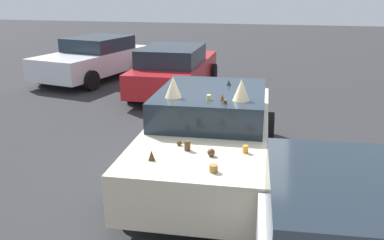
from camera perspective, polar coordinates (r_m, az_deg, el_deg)
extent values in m
plane|color=#2D2D30|center=(6.92, 2.44, -7.28)|extent=(60.00, 60.00, 0.00)
cube|color=beige|center=(6.69, 2.51, -2.52)|extent=(4.67, 2.02, 0.65)
cube|color=#1E2833|center=(6.63, 2.70, 2.28)|extent=(2.10, 1.76, 0.44)
cylinder|color=black|center=(5.45, 10.26, -10.90)|extent=(0.68, 0.25, 0.67)
cylinder|color=black|center=(5.72, -8.85, -9.38)|extent=(0.68, 0.25, 0.67)
cylinder|color=black|center=(8.07, 10.37, -1.28)|extent=(0.68, 0.25, 0.67)
cylinder|color=black|center=(8.26, -2.56, -0.56)|extent=(0.68, 0.25, 0.67)
ellipsoid|color=black|center=(5.89, 10.20, -7.04)|extent=(0.13, 0.03, 0.14)
ellipsoid|color=black|center=(7.11, 10.27, -2.62)|extent=(0.15, 0.03, 0.12)
ellipsoid|color=black|center=(6.07, -7.14, -4.36)|extent=(0.20, 0.03, 0.08)
ellipsoid|color=black|center=(5.61, -8.65, -5.53)|extent=(0.16, 0.03, 0.08)
ellipsoid|color=black|center=(5.99, -7.43, -4.89)|extent=(0.13, 0.03, 0.13)
ellipsoid|color=black|center=(4.94, 10.29, -8.95)|extent=(0.15, 0.03, 0.12)
ellipsoid|color=black|center=(8.30, 10.39, 1.63)|extent=(0.14, 0.03, 0.15)
ellipsoid|color=black|center=(7.81, 10.29, -0.99)|extent=(0.10, 0.02, 0.11)
sphere|color=#51381E|center=(5.47, -1.78, -3.18)|extent=(0.07, 0.07, 0.07)
cone|color=#51381E|center=(5.02, -5.59, -4.86)|extent=(0.11, 0.11, 0.13)
cylinder|color=#51381E|center=(5.29, -0.64, -3.54)|extent=(0.11, 0.11, 0.13)
sphere|color=#51381E|center=(5.13, 2.65, -4.47)|extent=(0.10, 0.10, 0.10)
cylinder|color=#A87A38|center=(4.71, 2.99, -6.65)|extent=(0.11, 0.11, 0.09)
cylinder|color=orange|center=(5.26, 7.35, -4.00)|extent=(0.10, 0.10, 0.10)
cone|color=black|center=(6.90, 5.07, 5.14)|extent=(0.12, 0.12, 0.09)
cylinder|color=tan|center=(5.98, 2.32, 3.13)|extent=(0.07, 0.07, 0.07)
cone|color=gray|center=(5.93, 6.47, 2.93)|extent=(0.08, 0.08, 0.08)
cone|color=#51381E|center=(5.94, 4.19, 3.15)|extent=(0.11, 0.11, 0.10)
cylinder|color=#51381E|center=(5.79, 4.58, 2.50)|extent=(0.07, 0.07, 0.05)
cone|color=beige|center=(5.95, 6.81, 4.14)|extent=(0.25, 0.25, 0.31)
cone|color=beige|center=(6.09, -2.60, 4.55)|extent=(0.25, 0.25, 0.31)
cube|color=#1E2833|center=(3.86, 22.94, -10.97)|extent=(1.88, 1.77, 0.51)
cylinder|color=black|center=(5.29, 8.51, -12.01)|extent=(0.65, 0.27, 0.63)
cube|color=red|center=(12.22, -2.23, 6.60)|extent=(4.62, 1.78, 0.64)
cube|color=#1E2833|center=(11.70, -2.79, 8.86)|extent=(2.17, 1.59, 0.48)
cylinder|color=black|center=(13.84, -4.30, 6.73)|extent=(0.61, 0.23, 0.60)
cylinder|color=black|center=(13.47, 2.85, 6.45)|extent=(0.61, 0.23, 0.60)
cylinder|color=black|center=(11.19, -8.29, 3.97)|extent=(0.61, 0.23, 0.60)
cylinder|color=black|center=(10.73, 0.47, 3.56)|extent=(0.61, 0.23, 0.60)
cube|color=white|center=(14.24, -13.49, 7.80)|extent=(4.50, 2.64, 0.68)
cube|color=#1E2833|center=(14.43, -12.77, 10.22)|extent=(2.29, 2.03, 0.44)
cylinder|color=black|center=(12.72, -13.72, 5.30)|extent=(0.64, 0.34, 0.61)
cylinder|color=black|center=(13.93, -19.72, 5.81)|extent=(0.64, 0.34, 0.61)
cylinder|color=black|center=(14.81, -7.45, 7.35)|extent=(0.64, 0.34, 0.61)
cylinder|color=black|center=(15.86, -13.15, 7.72)|extent=(0.64, 0.34, 0.61)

